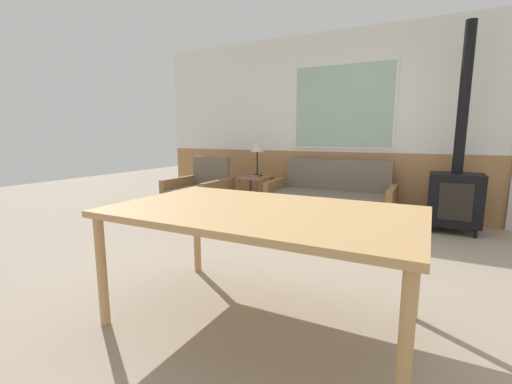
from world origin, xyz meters
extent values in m
plane|color=gray|center=(0.00, 0.00, 0.00)|extent=(16.00, 16.00, 0.00)
cube|color=#AD7A4C|center=(0.00, 2.63, 0.47)|extent=(7.20, 0.06, 0.94)
cube|color=white|center=(0.00, 2.63, 1.82)|extent=(7.20, 0.06, 1.76)
cube|color=white|center=(-0.44, 2.59, 1.61)|extent=(1.51, 0.01, 1.26)
cube|color=#99BCA8|center=(-0.44, 2.58, 1.61)|extent=(1.43, 0.02, 1.18)
cube|color=olive|center=(-0.44, 2.05, 0.03)|extent=(1.72, 0.79, 0.06)
cube|color=#6B6051|center=(-0.44, 2.03, 0.22)|extent=(1.56, 0.71, 0.33)
cube|color=#6B6051|center=(-0.44, 2.40, 0.61)|extent=(1.56, 0.10, 0.45)
cube|color=olive|center=(-1.25, 2.05, 0.26)|extent=(0.08, 0.79, 0.53)
cube|color=olive|center=(0.38, 2.05, 0.26)|extent=(0.08, 0.79, 0.53)
cube|color=olive|center=(-2.31, 1.52, 0.03)|extent=(0.80, 0.82, 0.06)
cube|color=#6B6051|center=(-2.31, 1.50, 0.23)|extent=(0.64, 0.74, 0.34)
cube|color=#6B6051|center=(-2.31, 1.87, 0.63)|extent=(0.64, 0.10, 0.45)
cube|color=olive|center=(-2.67, 1.52, 0.27)|extent=(0.08, 0.82, 0.54)
cube|color=olive|center=(-1.95, 1.52, 0.27)|extent=(0.08, 0.82, 0.54)
cube|color=olive|center=(-1.62, 2.06, 0.54)|extent=(0.44, 0.44, 0.03)
cylinder|color=olive|center=(-1.81, 1.87, 0.26)|extent=(0.04, 0.04, 0.52)
cylinder|color=olive|center=(-1.42, 1.87, 0.26)|extent=(0.04, 0.04, 0.52)
cylinder|color=olive|center=(-1.81, 2.26, 0.26)|extent=(0.04, 0.04, 0.52)
cylinder|color=olive|center=(-1.42, 2.26, 0.26)|extent=(0.04, 0.04, 0.52)
cylinder|color=black|center=(-1.63, 2.14, 0.56)|extent=(0.16, 0.16, 0.02)
cylinder|color=black|center=(-1.63, 2.14, 0.75)|extent=(0.02, 0.02, 0.36)
cone|color=beige|center=(-1.63, 2.14, 1.03)|extent=(0.21, 0.21, 0.20)
cube|color=#994C84|center=(-1.62, 1.99, 0.57)|extent=(0.20, 0.14, 0.02)
cube|color=tan|center=(-0.10, -0.79, 0.73)|extent=(1.86, 1.09, 0.04)
cylinder|color=tan|center=(-0.97, -1.27, 0.35)|extent=(0.06, 0.06, 0.71)
cylinder|color=tan|center=(0.77, -1.27, 0.35)|extent=(0.06, 0.06, 0.71)
cylinder|color=tan|center=(-0.97, -0.30, 0.35)|extent=(0.06, 0.06, 0.71)
cylinder|color=tan|center=(0.77, -0.30, 0.35)|extent=(0.06, 0.06, 0.71)
cylinder|color=black|center=(0.85, 1.99, 0.05)|extent=(0.04, 0.04, 0.10)
cylinder|color=black|center=(1.33, 1.99, 0.05)|extent=(0.04, 0.04, 0.10)
cylinder|color=black|center=(0.85, 2.32, 0.05)|extent=(0.04, 0.04, 0.10)
cylinder|color=black|center=(1.33, 2.32, 0.05)|extent=(0.04, 0.04, 0.10)
cube|color=black|center=(1.09, 2.15, 0.42)|extent=(0.59, 0.42, 0.63)
cube|color=black|center=(1.09, 1.94, 0.42)|extent=(0.35, 0.01, 0.44)
cylinder|color=black|center=(1.09, 2.20, 1.61)|extent=(0.12, 0.12, 1.76)
camera|label=1|loc=(0.81, -2.63, 1.20)|focal=24.00mm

